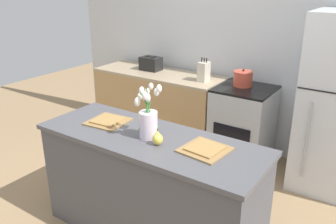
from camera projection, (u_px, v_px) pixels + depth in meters
back_wall at (254, 39)px, 4.04m from camera, size 5.20×0.08×2.70m
kitchen_island at (150, 188)px, 2.82m from camera, size 1.80×0.66×0.89m
back_counter at (159, 106)px, 4.62m from camera, size 1.68×0.60×0.89m
stove_range at (242, 125)px, 4.01m from camera, size 0.60×0.61×0.89m
flower_vase at (148, 119)px, 2.61m from camera, size 0.18×0.20×0.43m
pear_figurine at (158, 138)px, 2.52m from camera, size 0.08×0.08×0.12m
plate_setting_left at (108, 121)px, 2.93m from camera, size 0.33×0.33×0.02m
plate_setting_right at (205, 149)px, 2.45m from camera, size 0.33×0.33×0.02m
toaster at (151, 63)px, 4.55m from camera, size 0.28×0.18×0.17m
cooking_pot at (243, 79)px, 3.89m from camera, size 0.21×0.21×0.19m
knife_block at (204, 72)px, 4.06m from camera, size 0.10×0.14×0.27m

